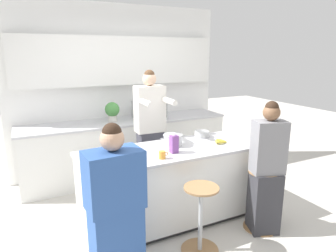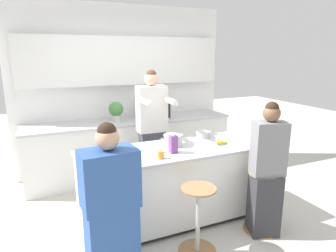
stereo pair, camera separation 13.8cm
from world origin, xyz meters
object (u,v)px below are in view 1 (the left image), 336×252
Objects in this scene: juice_carton at (174,144)px; person_wrapped_blanket at (115,210)px; kitchen_island at (171,185)px; bar_stool_leftmost at (117,239)px; bar_stool_rightmost at (262,199)px; bar_stool_center at (201,219)px; person_cooking at (150,136)px; microwave at (150,110)px; person_seated_near at (266,174)px; cooking_pot at (173,140)px; banana_bunch at (220,141)px; fruit_bowl at (202,134)px; coffee_cup_near at (162,155)px; potted_plant at (112,111)px.

person_wrapped_blanket is at bearing -147.55° from juice_carton.
kitchen_island is 3.01× the size of bar_stool_leftmost.
person_wrapped_blanket is (-1.69, -0.04, 0.31)m from bar_stool_rightmost.
bar_stool_center is at bearing -2.48° from bar_stool_leftmost.
bar_stool_center is 1.43m from person_cooking.
microwave is (0.40, 1.62, 0.07)m from juice_carton.
person_wrapped_blanket is at bearing -119.67° from microwave.
bar_stool_center is 0.84m from bar_stool_rightmost.
bar_stool_leftmost is at bearing -119.80° from microwave.
person_seated_near is 4.69× the size of cooking_pot.
cooking_pot is at bearing 161.34° from banana_bunch.
microwave is (-0.46, 2.14, 0.38)m from person_seated_near.
fruit_bowl is 0.95m from coffee_cup_near.
bar_stool_rightmost is (0.84, 0.04, 0.00)m from bar_stool_center.
person_cooking is at bearing 88.38° from bar_stool_center.
person_wrapped_blanket is 1.23m from cooking_pot.
person_wrapped_blanket reaches higher than bar_stool_rightmost.
kitchen_island is at bearing 77.07° from juice_carton.
person_cooking is 0.59m from cooking_pot.
person_seated_near reaches higher than banana_bunch.
fruit_bowl is 0.38× the size of microwave.
juice_carton is (-0.11, -0.23, 0.03)m from cooking_pot.
microwave is (-0.21, 1.23, 0.13)m from fruit_bowl.
cooking_pot is (-0.76, 0.71, 0.60)m from bar_stool_rightmost.
person_wrapped_blanket is at bearing -105.86° from potted_plant.
person_seated_near reaches higher than potted_plant.
banana_bunch is (0.54, -0.18, -0.04)m from cooking_pot.
coffee_cup_near is (-1.06, 0.37, 0.57)m from bar_stool_rightmost.
person_cooking is 1.23× the size of person_wrapped_blanket.
bar_stool_rightmost is (0.84, -0.61, -0.09)m from kitchen_island.
banana_bunch reaches higher than kitchen_island.
fruit_bowl is at bearing 106.36° from bar_stool_rightmost.
bar_stool_center is at bearing -177.48° from bar_stool_rightmost.
bar_stool_leftmost is (-0.84, -0.61, -0.09)m from kitchen_island.
juice_carton reaches higher than bar_stool_rightmost.
coffee_cup_near is at bearing -168.78° from banana_bunch.
potted_plant reaches higher than bar_stool_rightmost.
potted_plant is at bearing 70.03° from person_wrapped_blanket.
kitchen_island is 0.80m from fruit_bowl.
person_cooking is 1.18× the size of person_seated_near.
bar_stool_leftmost and bar_stool_center have the same top height.
microwave is 1.60× the size of potted_plant.
cooking_pot is 1.42m from microwave.
bar_stool_leftmost is 3.70× the size of banana_bunch.
microwave is (0.37, 2.14, 0.70)m from bar_stool_center.
bar_stool_rightmost is 1.72m from person_wrapped_blanket.
fruit_bowl reaches higher than bar_stool_rightmost.
potted_plant is at bearing 96.88° from juice_carton.
bar_stool_center is 0.40× the size of person_cooking.
cooking_pot is at bearing 65.57° from juice_carton.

